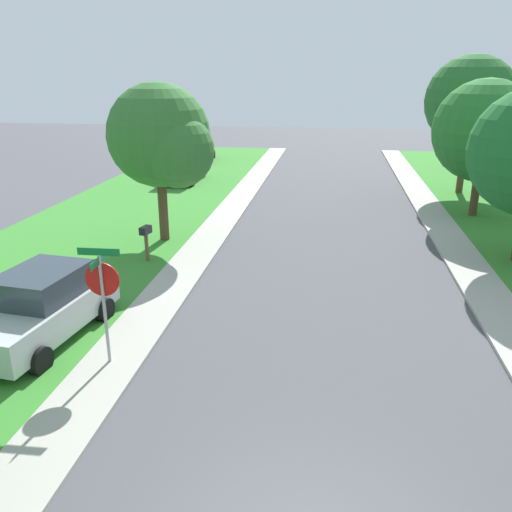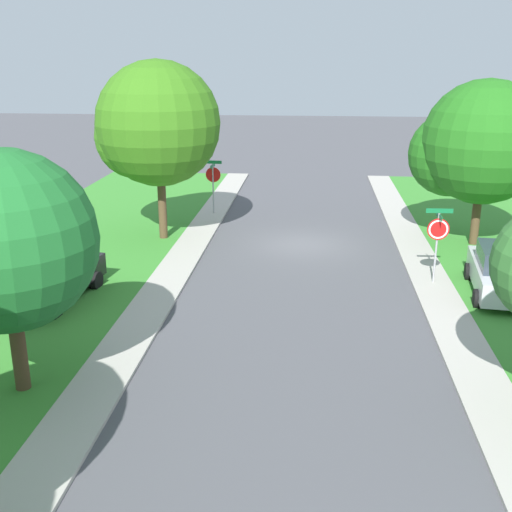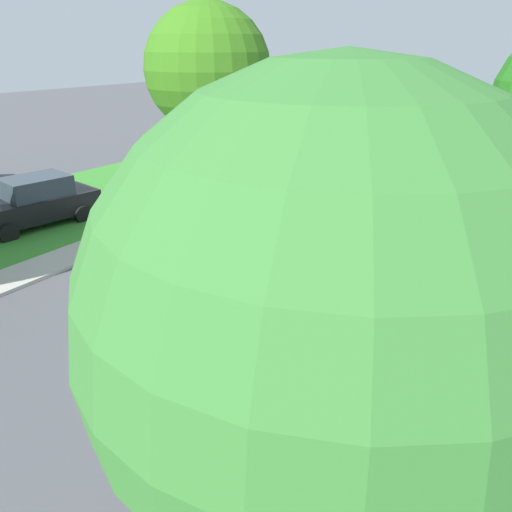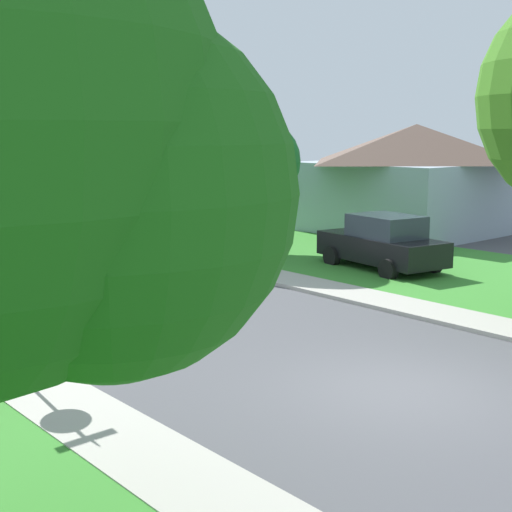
# 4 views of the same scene
# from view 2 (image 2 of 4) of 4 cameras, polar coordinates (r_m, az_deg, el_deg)

# --- Properties ---
(ground_plane) EXTENTS (120.00, 120.00, 0.00)m
(ground_plane) POSITION_cam_2_polar(r_m,az_deg,el_deg) (26.85, 4.23, 1.06)
(ground_plane) COLOR #4C4C51
(sidewalk_east) EXTENTS (1.40, 56.00, 0.10)m
(sidewalk_east) POSITION_cam_2_polar(r_m,az_deg,el_deg) (16.53, -13.59, -10.43)
(sidewalk_east) COLOR #ADA89E
(sidewalk_east) RESTS_ON ground
(sidewalk_west) EXTENTS (1.40, 56.00, 0.10)m
(sidewalk_west) POSITION_cam_2_polar(r_m,az_deg,el_deg) (16.29, 20.31, -11.55)
(sidewalk_west) COLOR #ADA89E
(sidewalk_west) RESTS_ON ground
(stop_sign_near_corner) EXTENTS (0.92, 0.92, 2.77)m
(stop_sign_near_corner) POSITION_cam_2_polar(r_m,az_deg,el_deg) (31.56, -3.95, 7.14)
(stop_sign_near_corner) COLOR #9E9EA3
(stop_sign_near_corner) RESTS_ON ground
(stop_sign_far_corner) EXTENTS (0.92, 0.92, 2.77)m
(stop_sign_far_corner) POSITION_cam_2_polar(r_m,az_deg,el_deg) (22.40, 16.30, 1.98)
(stop_sign_far_corner) COLOR #9E9EA3
(stop_sign_far_corner) RESTS_ON ground
(car_black_near_corner) EXTENTS (2.50, 4.52, 1.76)m
(car_black_near_corner) POSITION_cam_2_polar(r_m,az_deg,el_deg) (21.49, -18.25, -1.71)
(car_black_near_corner) COLOR black
(car_black_near_corner) RESTS_ON ground
(car_silver_driveway_right) EXTENTS (2.42, 4.48, 1.76)m
(car_silver_driveway_right) POSITION_cam_2_polar(r_m,az_deg,el_deg) (22.35, 21.65, -1.33)
(car_silver_driveway_right) COLOR silver
(car_silver_driveway_right) RESTS_ON ground
(tree_corner_large) EXTENTS (5.61, 5.22, 7.65)m
(tree_corner_large) POSITION_cam_2_polar(r_m,az_deg,el_deg) (27.17, -9.43, 11.55)
(tree_corner_large) COLOR #4C3823
(tree_corner_large) RESTS_ON ground
(tree_across_right) EXTENTS (5.43, 5.05, 6.92)m
(tree_across_right) POSITION_cam_2_polar(r_m,az_deg,el_deg) (27.46, 19.44, 9.52)
(tree_across_right) COLOR #4C3823
(tree_across_right) RESTS_ON ground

